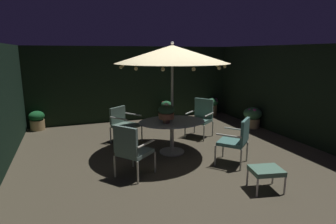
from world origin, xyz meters
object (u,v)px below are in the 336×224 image
object	(u,v)px
patio_chair_east	(237,138)
patio_chair_southeast	(201,116)
patio_dining_table	(172,127)
potted_plant_front_corner	(252,117)
patio_umbrella	(172,54)
potted_plant_left_far	(212,106)
patio_chair_northeast	(131,148)
potted_plant_left_near	(166,110)
centerpiece_planter	(166,112)
ottoman_footrest	(266,171)
patio_chair_north	(123,122)
potted_plant_back_right	(37,120)

from	to	relation	value
patio_chair_east	patio_chair_southeast	bearing A→B (deg)	83.97
patio_dining_table	potted_plant_front_corner	distance (m)	3.32
patio_umbrella	potted_plant_left_far	xyz separation A→B (m)	(2.81, 3.10, -1.90)
patio_chair_northeast	patio_umbrella	bearing A→B (deg)	39.03
patio_dining_table	potted_plant_left_near	bearing A→B (deg)	72.28
patio_dining_table	patio_umbrella	world-z (taller)	patio_umbrella
patio_dining_table	centerpiece_planter	distance (m)	0.45
patio_dining_table	patio_chair_southeast	world-z (taller)	patio_chair_southeast
ottoman_footrest	potted_plant_front_corner	world-z (taller)	potted_plant_front_corner
patio_dining_table	patio_chair_north	distance (m)	1.50
patio_chair_northeast	potted_plant_left_near	bearing A→B (deg)	61.78
patio_chair_northeast	potted_plant_left_far	world-z (taller)	patio_chair_northeast
patio_chair_northeast	potted_plant_left_far	size ratio (longest dim) A/B	1.61
patio_umbrella	potted_plant_left_near	xyz separation A→B (m)	(0.98, 3.05, -1.92)
patio_umbrella	potted_plant_left_near	distance (m)	3.74
patio_umbrella	potted_plant_back_right	xyz separation A→B (m)	(-3.11, 3.17, -1.95)
patio_chair_southeast	potted_plant_left_near	bearing A→B (deg)	96.27
centerpiece_planter	patio_chair_north	size ratio (longest dim) A/B	0.50
patio_umbrella	patio_chair_southeast	world-z (taller)	patio_umbrella
ottoman_footrest	potted_plant_left_far	world-z (taller)	potted_plant_left_far
patio_dining_table	centerpiece_planter	bearing A→B (deg)	-146.81
patio_umbrella	patio_dining_table	bearing A→B (deg)	-145.47
patio_chair_southeast	ottoman_footrest	size ratio (longest dim) A/B	1.76
patio_chair_north	potted_plant_left_far	bearing A→B (deg)	27.12
potted_plant_back_right	potted_plant_left_far	bearing A→B (deg)	-0.67
patio_chair_east	potted_plant_left_near	bearing A→B (deg)	90.29
potted_plant_left_near	potted_plant_back_right	world-z (taller)	potted_plant_left_near
patio_chair_northeast	patio_chair_east	world-z (taller)	patio_chair_northeast
potted_plant_back_right	potted_plant_left_far	size ratio (longest dim) A/B	0.92
potted_plant_left_near	patio_umbrella	bearing A→B (deg)	-107.72
patio_dining_table	centerpiece_planter	xyz separation A→B (m)	(-0.18, -0.12, 0.40)
potted_plant_left_far	patio_chair_east	bearing A→B (deg)	-113.19
ottoman_footrest	potted_plant_back_right	size ratio (longest dim) A/B	1.01
patio_chair_north	potted_plant_front_corner	distance (m)	4.01
potted_plant_left_near	potted_plant_back_right	bearing A→B (deg)	178.35
centerpiece_planter	patio_chair_southeast	size ratio (longest dim) A/B	0.44
patio_chair_east	potted_plant_front_corner	size ratio (longest dim) A/B	1.55
patio_chair_north	potted_plant_back_right	size ratio (longest dim) A/B	1.55
patio_chair_north	ottoman_footrest	bearing A→B (deg)	-63.30
patio_chair_north	patio_chair_southeast	distance (m)	2.13
patio_chair_northeast	potted_plant_front_corner	size ratio (longest dim) A/B	1.59
centerpiece_planter	potted_plant_back_right	xyz separation A→B (m)	(-2.93, 3.29, -0.71)
patio_chair_southeast	potted_plant_back_right	distance (m)	4.89
potted_plant_left_near	potted_plant_back_right	xyz separation A→B (m)	(-4.09, 0.12, -0.02)
patio_chair_east	potted_plant_left_near	distance (m)	4.19
potted_plant_back_right	potted_plant_front_corner	bearing A→B (deg)	-18.06
potted_plant_back_right	potted_plant_front_corner	xyz separation A→B (m)	(6.22, -2.03, 0.04)
potted_plant_left_far	centerpiece_planter	bearing A→B (deg)	-132.87
patio_chair_north	patio_chair_east	size ratio (longest dim) A/B	0.91
patio_umbrella	ottoman_footrest	xyz separation A→B (m)	(0.83, -2.23, -1.91)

